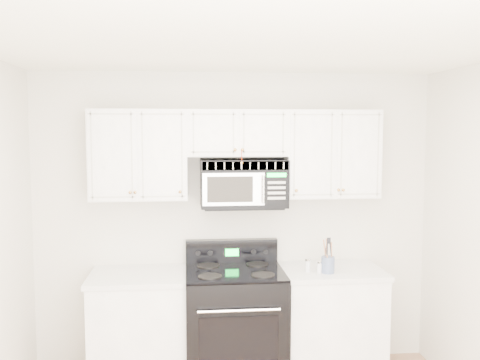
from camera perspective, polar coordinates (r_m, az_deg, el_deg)
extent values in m
cube|color=white|center=(3.01, 2.58, 14.92)|extent=(3.50, 3.50, 0.01)
cube|color=beige|center=(4.77, -0.55, -4.30)|extent=(3.50, 0.01, 2.60)
cube|color=white|center=(4.69, -10.32, -15.47)|extent=(0.82, 0.63, 0.88)
cube|color=silver|center=(4.55, -10.41, -10.04)|extent=(0.86, 0.65, 0.04)
cube|color=white|center=(4.83, 9.64, -14.81)|extent=(0.82, 0.63, 0.88)
cube|color=silver|center=(4.70, 9.73, -9.54)|extent=(0.86, 0.65, 0.04)
cube|color=black|center=(4.65, -0.56, -15.28)|extent=(0.81, 0.69, 0.92)
cube|color=black|center=(4.33, -0.12, -17.04)|extent=(0.62, 0.01, 0.43)
cylinder|color=white|center=(4.21, -0.08, -13.77)|extent=(0.64, 0.02, 0.02)
cube|color=black|center=(4.51, -0.57, -9.75)|extent=(0.81, 0.69, 0.02)
cube|color=black|center=(4.78, -0.90, -7.62)|extent=(0.81, 0.08, 0.21)
cube|color=#07FE3B|center=(4.74, -0.86, -7.74)|extent=(0.12, 0.00, 0.06)
cube|color=white|center=(4.54, -10.73, 2.67)|extent=(0.80, 0.33, 0.75)
cube|color=white|center=(4.70, 9.66, 2.77)|extent=(0.80, 0.33, 0.75)
cube|color=white|center=(4.54, -0.36, 5.03)|extent=(0.84, 0.33, 0.39)
sphere|color=#B38243|center=(4.38, -11.13, -1.30)|extent=(0.03, 0.03, 0.03)
sphere|color=#B38243|center=(4.36, -6.42, -1.27)|extent=(0.03, 0.03, 0.03)
sphere|color=#B38243|center=(4.46, 6.03, -1.12)|extent=(0.03, 0.03, 0.03)
sphere|color=#B38243|center=(4.54, 10.48, -1.06)|extent=(0.03, 0.03, 0.03)
sphere|color=#B38243|center=(4.35, -0.52, 3.24)|extent=(0.03, 0.03, 0.03)
sphere|color=#B38243|center=(4.36, 0.26, 3.25)|extent=(0.03, 0.03, 0.03)
cylinder|color=#BE1B00|center=(4.36, 0.18, 2.58)|extent=(0.00, 0.00, 0.10)
sphere|color=#B38243|center=(4.37, 0.18, 1.85)|extent=(0.03, 0.03, 0.03)
cube|color=black|center=(4.55, 0.36, -0.31)|extent=(0.73, 0.36, 0.40)
cube|color=#B9B6AC|center=(4.36, 0.61, 1.53)|extent=(0.71, 0.01, 0.07)
cube|color=silver|center=(4.36, -0.68, -1.00)|extent=(0.51, 0.01, 0.27)
cube|color=black|center=(4.35, -1.06, -1.01)|extent=(0.38, 0.01, 0.21)
cube|color=black|center=(4.41, 3.91, -0.95)|extent=(0.20, 0.01, 0.27)
cube|color=#07FE3B|center=(4.39, 3.94, 0.54)|extent=(0.16, 0.00, 0.03)
cylinder|color=white|center=(4.35, 2.51, -1.02)|extent=(0.02, 0.02, 0.23)
cylinder|color=slate|center=(4.54, 9.36, -8.91)|extent=(0.11, 0.11, 0.14)
cylinder|color=#B06B42|center=(4.53, 9.74, -8.03)|extent=(0.01, 0.01, 0.24)
cylinder|color=black|center=(4.54, 9.10, -7.87)|extent=(0.01, 0.01, 0.26)
cylinder|color=#B06B42|center=(4.49, 9.28, -7.91)|extent=(0.01, 0.01, 0.27)
cylinder|color=black|center=(4.53, 9.74, -8.03)|extent=(0.01, 0.01, 0.24)
cylinder|color=#B06B42|center=(4.54, 9.09, -7.87)|extent=(0.01, 0.01, 0.26)
cylinder|color=black|center=(4.49, 9.28, -7.91)|extent=(0.01, 0.01, 0.27)
cylinder|color=silver|center=(4.55, 7.25, -9.11)|extent=(0.04, 0.04, 0.09)
cylinder|color=white|center=(4.54, 7.26, -8.44)|extent=(0.05, 0.05, 0.02)
cylinder|color=silver|center=(4.52, 8.47, -9.28)|extent=(0.04, 0.04, 0.08)
cylinder|color=white|center=(4.51, 8.47, -8.66)|extent=(0.04, 0.04, 0.02)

